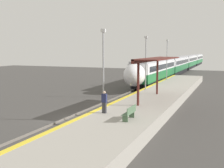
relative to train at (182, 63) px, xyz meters
name	(u,v)px	position (x,y,z in m)	size (l,w,h in m)	color
ground_plane	(76,119)	(0.00, -52.99, -2.24)	(120.00, 120.00, 0.00)	#423F3D
rail_left	(69,118)	(-0.72, -52.99, -2.16)	(0.08, 90.00, 0.15)	slate
rail_right	(85,119)	(0.72, -52.99, -2.16)	(0.08, 90.00, 0.15)	slate
train	(182,63)	(0.00, 0.00, 0.00)	(2.79, 80.60, 3.91)	black
platform_right	(127,118)	(4.19, -52.99, -1.76)	(5.03, 64.00, 0.95)	#9E998E
platform_bench	(130,112)	(5.14, -55.02, -0.82)	(0.44, 1.70, 0.89)	#4C6B4C
person_waiting	(104,102)	(2.82, -53.89, -0.47)	(0.36, 0.22, 1.59)	#333338
railway_signal	(134,70)	(-2.11, -32.20, 0.20)	(0.28, 0.28, 3.94)	#59595E
lamppost_near	(103,64)	(2.20, -52.67, 2.12)	(0.36, 0.20, 6.03)	#9E9EA3
lamppost_mid	(146,60)	(2.20, -41.13, 2.12)	(0.36, 0.20, 6.03)	#9E9EA3
lamppost_far	(167,57)	(2.20, -29.60, 2.12)	(0.36, 0.20, 6.03)	#9E9EA3
station_canopy	(155,61)	(4.77, -47.07, 2.22)	(2.02, 9.45, 3.79)	#511E19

